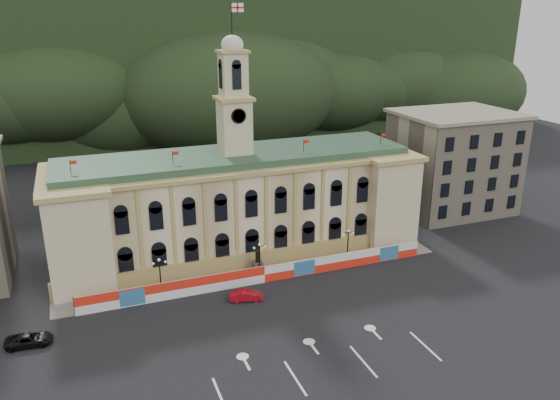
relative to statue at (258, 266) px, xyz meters
name	(u,v)px	position (x,y,z in m)	size (l,w,h in m)	color
ground	(307,339)	(0.00, -18.00, -1.19)	(260.00, 260.00, 0.00)	black
lane_markings	(326,364)	(0.00, -23.00, -1.18)	(26.00, 10.00, 0.02)	white
hill_ridge	(147,68)	(0.03, 103.99, 18.30)	(230.00, 80.00, 64.00)	black
city_hall	(237,202)	(0.00, 9.63, 6.66)	(56.20, 17.60, 37.10)	beige
side_building_right	(453,161)	(43.00, 12.93, 8.14)	(21.00, 17.00, 18.60)	tan
hoarding_fence	(265,274)	(0.06, -2.93, 0.06)	(50.00, 0.44, 2.50)	red
pavement	(258,273)	(0.00, -0.25, -1.11)	(56.00, 5.50, 0.16)	slate
statue	(258,266)	(0.00, 0.00, 0.00)	(1.40, 1.40, 3.72)	#595651
lamp_left	(160,273)	(-14.00, -1.00, 1.89)	(1.96, 0.44, 5.15)	black
lamp_center	(260,257)	(0.00, -1.00, 1.89)	(1.96, 0.44, 5.15)	black
lamp_right	(348,242)	(14.00, -1.00, 1.89)	(1.96, 0.44, 5.15)	black
red_sedan	(246,295)	(-3.91, -6.86, -0.48)	(4.54, 2.46, 1.42)	#9E0B16
black_suv	(29,340)	(-30.00, -7.81, -0.48)	(5.27, 2.75, 1.42)	black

